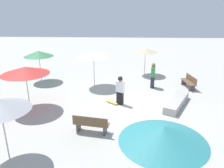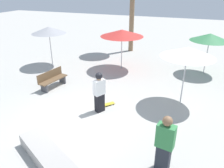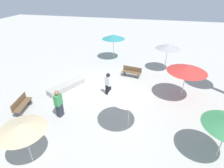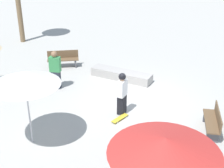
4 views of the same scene
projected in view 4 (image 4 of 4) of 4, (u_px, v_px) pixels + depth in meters
The scene contains 9 objects.
ground_plane at pixel (138, 102), 12.91m from camera, with size 60.00×60.00×0.00m, color #B2AFA8.
skater_main at pixel (122, 92), 11.70m from camera, with size 0.43×0.51×1.69m.
skateboard at pixel (120, 118), 11.65m from camera, with size 0.67×0.74×0.07m.
concrete_ledge at pixel (121, 75), 14.92m from camera, with size 2.96×2.00×0.41m.
bench_near at pixel (63, 59), 16.22m from camera, with size 1.65×0.67×0.85m.
bench_far at pixel (213, 121), 10.77m from camera, with size 0.72×1.65×0.85m.
shade_umbrella_red at pixel (165, 146), 6.63m from camera, with size 2.51×2.51×2.38m.
shade_umbrella_white at pixel (24, 79), 9.43m from camera, with size 2.20×2.20×2.51m.
bystander_watching at pixel (55, 70), 13.74m from camera, with size 0.52×0.34×1.75m.
Camera 4 is at (1.02, 11.35, 6.21)m, focal length 50.00 mm.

